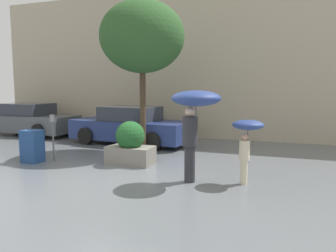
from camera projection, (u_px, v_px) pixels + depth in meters
ground_plane at (111, 177)px, 7.61m from camera, size 40.00×40.00×0.00m
building_facade at (189, 64)px, 13.33m from camera, size 18.00×0.30×6.00m
planter_box at (130, 145)px, 8.85m from camera, size 1.24×0.79×1.17m
person_adult at (195, 109)px, 6.97m from camera, size 1.05×1.05×2.01m
person_child at (247, 134)px, 6.98m from camera, size 0.67×0.67×1.39m
parked_car_near at (130, 127)px, 12.01m from camera, size 4.60×2.26×1.37m
parked_car_far at (28, 120)px, 14.29m from camera, size 4.56×2.05×1.37m
street_tree at (142, 37)px, 10.15m from camera, size 2.64×2.64×4.76m
parking_meter at (53, 128)px, 9.17m from camera, size 0.14×0.14×1.31m
newspaper_box at (32, 146)px, 9.08m from camera, size 0.50×0.44×0.90m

